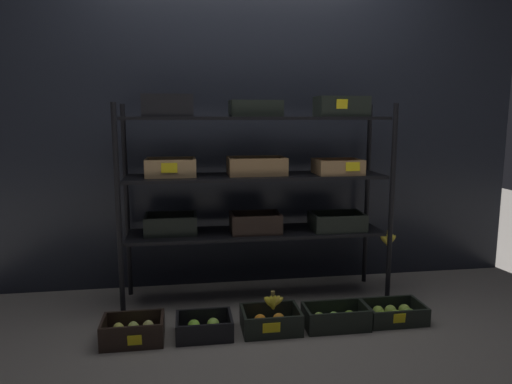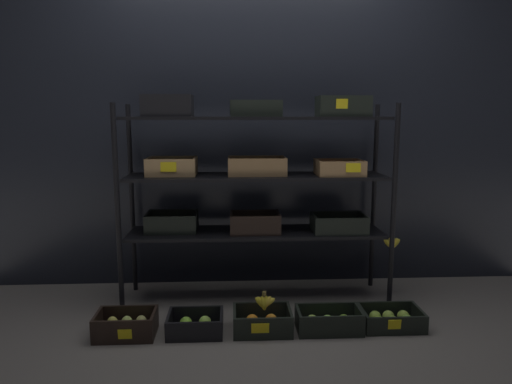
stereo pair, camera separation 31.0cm
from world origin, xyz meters
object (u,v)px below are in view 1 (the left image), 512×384
at_px(crate_ground_pear, 133,332).
at_px(crate_ground_apple_green, 204,328).
at_px(crate_ground_orange, 271,322).
at_px(banana_bunch_loose, 273,302).
at_px(crate_ground_rightmost_apple_green, 394,314).
at_px(crate_ground_right_apple_green, 336,319).
at_px(display_rack, 256,176).

relative_size(crate_ground_pear, crate_ground_apple_green, 1.06).
relative_size(crate_ground_orange, banana_bunch_loose, 2.58).
xyz_separation_m(crate_ground_pear, crate_ground_rightmost_apple_green, (1.55, 0.03, -0.01)).
relative_size(crate_ground_pear, crate_ground_right_apple_green, 0.90).
bearing_deg(crate_ground_orange, crate_ground_rightmost_apple_green, 1.20).
relative_size(crate_ground_right_apple_green, banana_bunch_loose, 2.86).
distance_m(crate_ground_apple_green, crate_ground_rightmost_apple_green, 1.16).
bearing_deg(crate_ground_pear, crate_ground_orange, 1.31).
height_order(display_rack, crate_ground_apple_green, display_rack).
height_order(crate_ground_apple_green, crate_ground_orange, crate_ground_orange).
relative_size(crate_ground_apple_green, banana_bunch_loose, 2.43).
height_order(crate_ground_apple_green, banana_bunch_loose, banana_bunch_loose).
height_order(crate_ground_pear, crate_ground_orange, crate_ground_pear).
height_order(display_rack, crate_ground_rightmost_apple_green, display_rack).
distance_m(crate_ground_pear, banana_bunch_loose, 0.80).
height_order(crate_ground_pear, crate_ground_apple_green, crate_ground_pear).
height_order(crate_ground_right_apple_green, banana_bunch_loose, banana_bunch_loose).
relative_size(crate_ground_apple_green, crate_ground_rightmost_apple_green, 0.89).
bearing_deg(crate_ground_rightmost_apple_green, crate_ground_pear, -178.75).
bearing_deg(crate_ground_pear, display_rack, 33.60).
height_order(display_rack, crate_ground_right_apple_green, display_rack).
height_order(crate_ground_apple_green, crate_ground_rightmost_apple_green, crate_ground_apple_green).
bearing_deg(crate_ground_apple_green, display_rack, 52.92).
height_order(crate_ground_orange, crate_ground_rightmost_apple_green, crate_ground_orange).
bearing_deg(crate_ground_rightmost_apple_green, crate_ground_apple_green, -178.96).
bearing_deg(crate_ground_apple_green, crate_ground_right_apple_green, -0.64).
relative_size(crate_ground_pear, banana_bunch_loose, 2.57).
distance_m(crate_ground_right_apple_green, crate_ground_rightmost_apple_green, 0.38).
height_order(crate_ground_pear, banana_bunch_loose, banana_bunch_loose).
xyz_separation_m(crate_ground_pear, crate_ground_right_apple_green, (1.17, 0.00, -0.01)).
relative_size(crate_ground_apple_green, crate_ground_orange, 0.94).
distance_m(crate_ground_pear, crate_ground_orange, 0.78).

